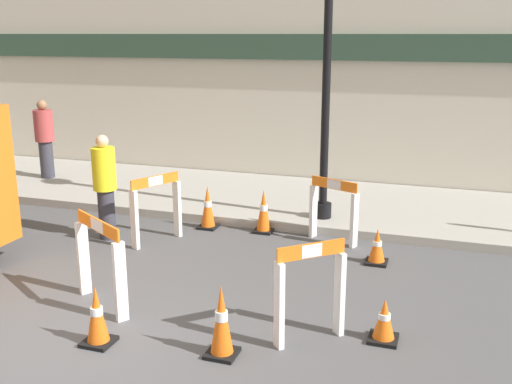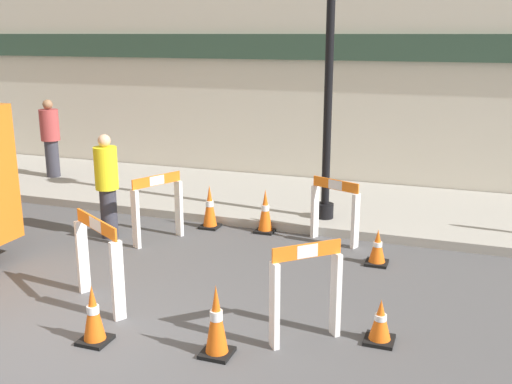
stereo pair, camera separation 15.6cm
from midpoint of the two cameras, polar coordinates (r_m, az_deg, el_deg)
The scene contains 16 objects.
ground_plane at distance 6.40m, azimuth -21.03°, elevation -14.79°, with size 60.00×60.00×0.00m, color #4C4C4F.
sidewalk_slab at distance 11.33m, azimuth -1.44°, elevation -0.43°, with size 18.00×3.16×0.14m.
storefront_facade at distance 12.50m, azimuth 1.14°, elevation 13.46°, with size 18.00×0.22×5.50m.
streetlamp_post at distance 9.43m, azimuth 6.38°, elevation 15.12°, with size 0.44×0.44×4.58m.
barricade_0 at distance 6.12m, azimuth 4.46°, elevation -9.28°, with size 0.65×0.61×1.06m.
barricade_1 at distance 9.02m, azimuth 6.89°, elevation -1.58°, with size 0.78×0.42×0.97m.
barricade_2 at distance 9.07m, azimuth -9.97°, elevation -1.38°, with size 0.49×0.82×1.03m.
barricade_3 at distance 7.07m, azimuth -15.24°, elevation -6.14°, with size 0.92×0.63×1.06m.
traffic_cone_0 at distance 9.44m, azimuth 0.26°, elevation -1.88°, with size 0.30×0.30×0.70m.
traffic_cone_1 at distance 6.36m, azimuth 11.41°, elevation -11.94°, with size 0.30×0.30×0.47m.
traffic_cone_2 at distance 9.68m, azimuth -5.08°, elevation -1.49°, with size 0.30×0.30×0.71m.
traffic_cone_3 at distance 6.37m, azimuth -15.61°, elevation -11.35°, with size 0.30×0.30×0.63m.
traffic_cone_4 at distance 8.35m, azimuth 10.93°, elevation -5.17°, with size 0.30×0.30×0.50m.
traffic_cone_5 at distance 5.93m, azimuth -4.08°, elevation -12.24°, with size 0.30×0.30×0.74m.
person_worker at distance 9.33m, azimuth -14.66°, elevation 0.73°, with size 0.43×0.43×1.61m.
person_pedestrian at distance 13.14m, azimuth -19.81°, elevation 4.96°, with size 0.50×0.50×1.61m.
Camera 1 is at (3.67, -4.21, 3.06)m, focal length 42.00 mm.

